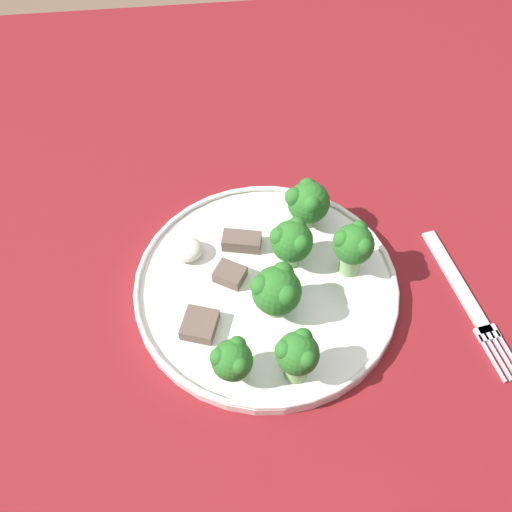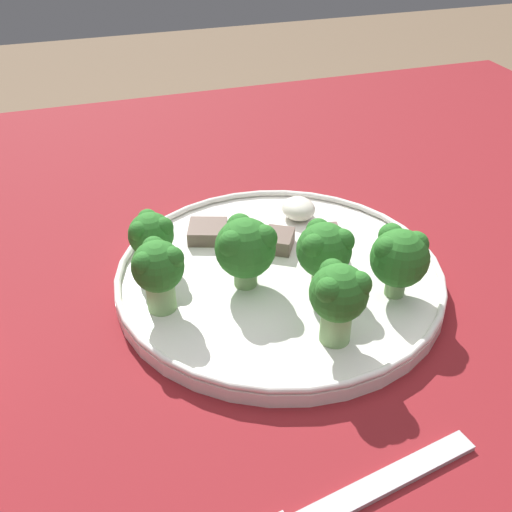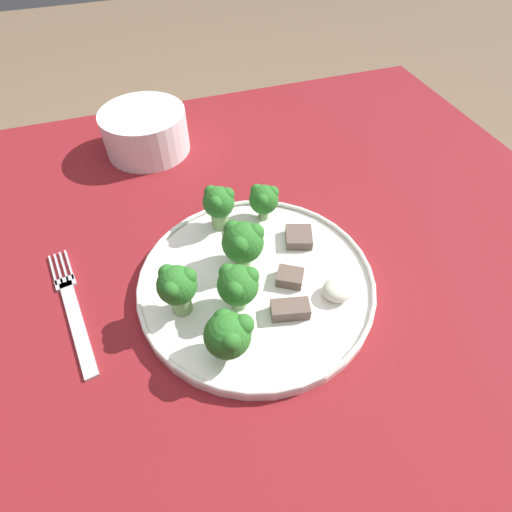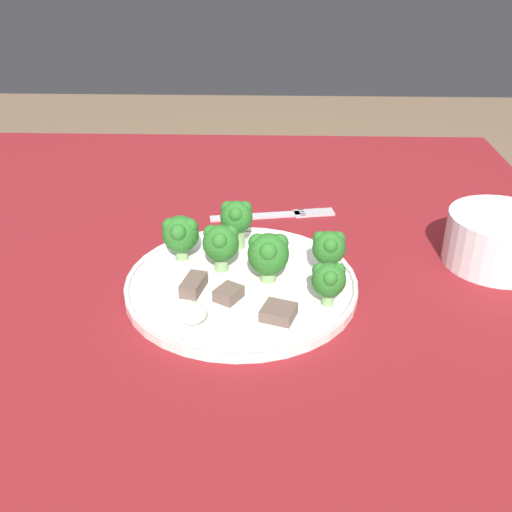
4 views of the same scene
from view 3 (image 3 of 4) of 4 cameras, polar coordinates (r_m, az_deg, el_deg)
ground_plane at (r=1.20m, az=-2.11°, el=-29.95°), size 8.00×8.00×0.00m
table at (r=0.55m, az=-4.14°, el=-16.38°), size 1.13×1.07×0.78m
dinner_plate at (r=0.49m, az=0.04°, el=-3.77°), size 0.29×0.29×0.02m
fork at (r=0.52m, az=-24.68°, el=-6.94°), size 0.05×0.20×0.00m
cream_bowl at (r=0.72m, az=-15.47°, el=16.65°), size 0.14×0.14×0.07m
broccoli_floret_near_rim_left at (r=0.44m, az=-11.20°, el=-4.28°), size 0.04×0.04×0.07m
broccoli_floret_center_left at (r=0.43m, az=-2.61°, el=-4.13°), size 0.05×0.05×0.06m
broccoli_floret_back_left at (r=0.54m, az=1.11°, el=8.13°), size 0.04×0.04×0.05m
broccoli_floret_front_left at (r=0.53m, az=-5.35°, el=7.49°), size 0.04×0.04×0.06m
broccoli_floret_center_back at (r=0.40m, az=-3.77°, el=-11.04°), size 0.05×0.05×0.06m
broccoli_floret_mid_cluster at (r=0.48m, az=-1.91°, el=2.05°), size 0.05×0.05×0.06m
meat_slice_front_slice at (r=0.53m, az=6.13°, el=2.72°), size 0.04×0.04×0.01m
meat_slice_middle_slice at (r=0.48m, az=4.87°, el=-3.03°), size 0.04×0.04×0.01m
meat_slice_rear_slice at (r=0.45m, az=4.89°, el=-7.62°), size 0.05×0.03×0.02m
sauce_dollop at (r=0.48m, az=11.44°, el=-4.45°), size 0.04×0.03×0.02m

